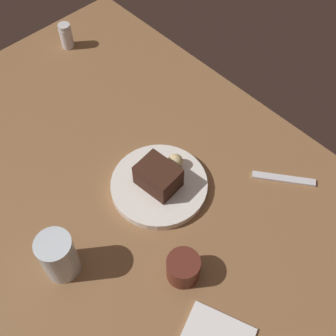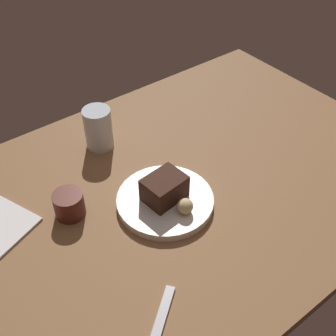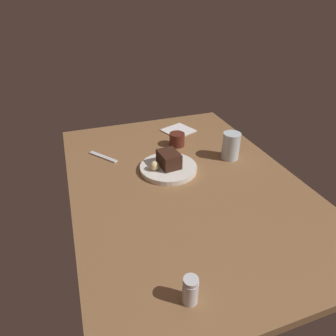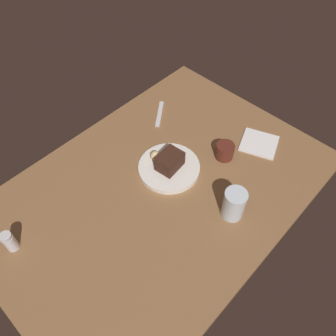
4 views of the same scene
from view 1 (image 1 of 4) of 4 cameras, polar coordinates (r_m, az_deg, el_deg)
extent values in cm
cube|color=brown|center=(107.77, -5.56, -1.16)|extent=(120.00, 84.00, 3.00)
cylinder|color=white|center=(103.03, -1.17, -2.25)|extent=(22.78, 22.78, 1.96)
cube|color=#381E14|center=(99.57, -1.29, -1.10)|extent=(10.03, 8.13, 6.07)
sphere|color=#DBC184|center=(103.44, 0.95, 0.88)|extent=(3.68, 3.68, 3.68)
cylinder|color=silver|center=(139.04, -13.08, 16.24)|extent=(3.75, 3.75, 6.52)
cylinder|color=silver|center=(136.73, -13.40, 17.49)|extent=(3.57, 3.57, 1.20)
cylinder|color=silver|center=(92.09, -14.10, -11.05)|extent=(7.43, 7.43, 11.48)
cylinder|color=#562319|center=(91.42, 1.99, -12.88)|extent=(6.97, 6.97, 6.06)
cube|color=silver|center=(108.36, 14.83, -1.36)|extent=(13.05, 10.48, 0.70)
camera|label=2|loc=(0.93, 55.40, 28.62)|focal=46.33mm
camera|label=3|loc=(1.55, -22.42, 43.46)|focal=31.63mm
camera|label=4|loc=(1.01, -73.02, 34.12)|focal=36.54mm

